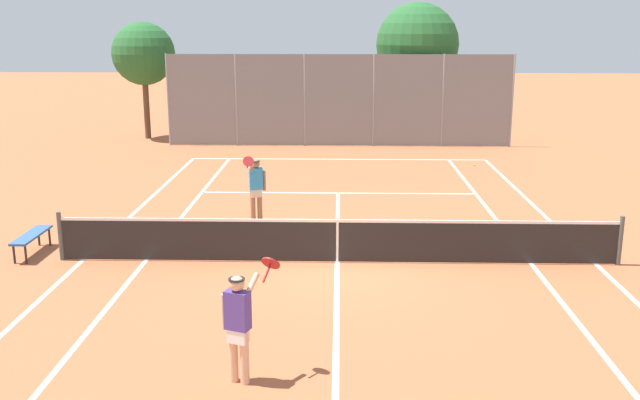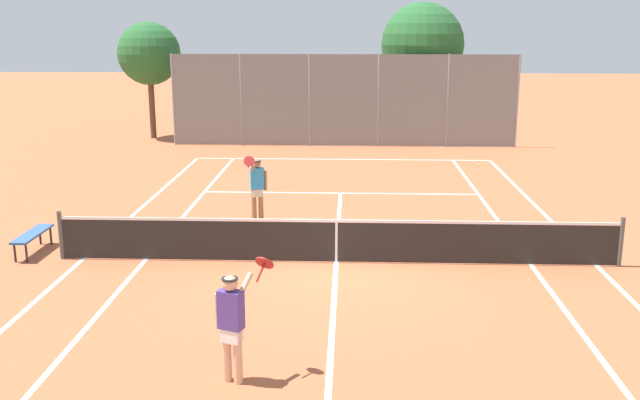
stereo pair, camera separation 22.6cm
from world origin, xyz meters
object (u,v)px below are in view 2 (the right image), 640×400
(player_far_left, at_px, (257,185))
(loose_tennis_ball_0, at_px, (478,165))
(tree_behind_left, at_px, (151,55))
(courtside_bench, at_px, (33,235))
(player_near_side, at_px, (232,321))
(tennis_net, at_px, (336,240))
(tree_behind_right, at_px, (420,47))

(player_far_left, height_order, loose_tennis_ball_0, player_far_left)
(player_far_left, xyz_separation_m, tree_behind_left, (-6.33, 13.45, 2.70))
(courtside_bench, distance_m, tree_behind_left, 16.80)
(player_near_side, bearing_deg, tennis_net, 75.51)
(tree_behind_left, bearing_deg, player_far_left, -64.80)
(player_far_left, bearing_deg, tennis_net, -57.53)
(tree_behind_right, bearing_deg, tennis_net, -100.77)
(loose_tennis_ball_0, distance_m, courtside_bench, 15.63)
(tree_behind_left, bearing_deg, courtside_bench, -84.10)
(courtside_bench, bearing_deg, tree_behind_left, 95.90)
(player_near_side, relative_size, loose_tennis_ball_0, 26.88)
(tennis_net, bearing_deg, courtside_bench, 176.88)
(player_far_left, xyz_separation_m, courtside_bench, (-4.63, -2.95, -0.52))
(courtside_bench, bearing_deg, player_near_side, -46.34)
(loose_tennis_ball_0, distance_m, tree_behind_right, 7.54)
(player_far_left, bearing_deg, tree_behind_left, 115.20)
(tree_behind_right, bearing_deg, player_near_side, -101.66)
(loose_tennis_ball_0, height_order, courtside_bench, courtside_bench)
(tennis_net, height_order, player_near_side, player_near_side)
(tree_behind_left, height_order, tree_behind_right, tree_behind_right)
(tennis_net, xyz_separation_m, courtside_bench, (-6.74, 0.37, -0.10))
(tennis_net, relative_size, courtside_bench, 8.00)
(player_near_side, distance_m, loose_tennis_ball_0, 17.27)
(loose_tennis_ball_0, relative_size, tree_behind_right, 0.01)
(player_near_side, bearing_deg, courtside_bench, 133.66)
(tennis_net, height_order, loose_tennis_ball_0, tennis_net)
(courtside_bench, bearing_deg, player_far_left, 32.49)
(player_near_side, relative_size, player_far_left, 1.00)
(loose_tennis_ball_0, bearing_deg, tree_behind_right, 104.80)
(player_far_left, distance_m, tree_behind_left, 15.11)
(player_far_left, bearing_deg, tree_behind_right, 68.68)
(loose_tennis_ball_0, distance_m, tree_behind_left, 15.03)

